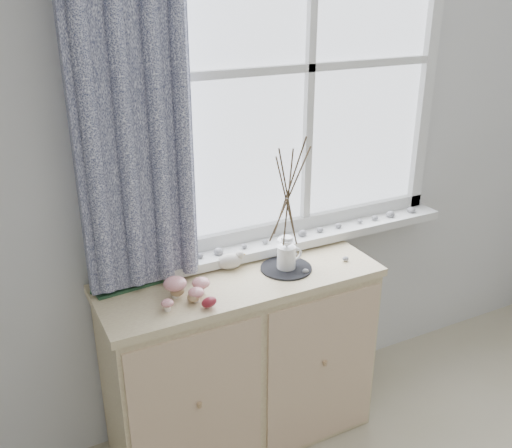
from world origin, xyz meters
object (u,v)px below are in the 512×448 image
at_px(sideboard, 242,361).
at_px(botanical_book, 132,260).
at_px(twig_pitcher, 288,192).
at_px(toadstool_cluster, 185,287).

distance_m(sideboard, botanical_book, 0.70).
height_order(botanical_book, twig_pitcher, twig_pitcher).
bearing_deg(toadstool_cluster, sideboard, 11.67).
height_order(sideboard, twig_pitcher, twig_pitcher).
height_order(toadstool_cluster, twig_pitcher, twig_pitcher).
relative_size(sideboard, botanical_book, 3.29).
height_order(sideboard, botanical_book, botanical_book).
bearing_deg(twig_pitcher, sideboard, -179.55).
bearing_deg(botanical_book, toadstool_cluster, -52.31).
relative_size(botanical_book, toadstool_cluster, 1.65).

